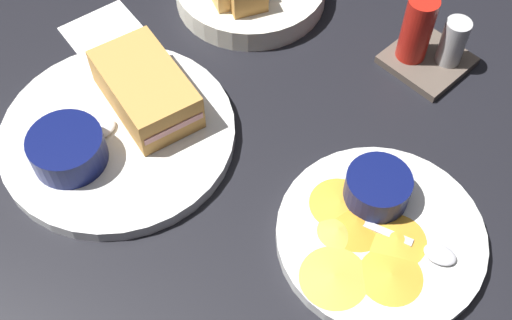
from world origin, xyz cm
name	(u,v)px	position (x,y,z in cm)	size (l,w,h in cm)	color
ground_plane	(225,133)	(0.00, 0.00, -1.50)	(110.00, 110.00, 3.00)	black
plate_sandwich_main	(118,134)	(-6.74, -9.86, 0.80)	(26.09, 26.09, 1.60)	silver
sandwich_half_near	(146,89)	(-7.37, -4.94, 4.00)	(14.32, 9.87, 4.80)	#C68C42
ramekin_dark_sauce	(67,148)	(-6.90, -15.73, 3.53)	(7.98, 7.98, 3.57)	#0C144C
spoon_by_dark_ramekin	(112,122)	(-7.77, -9.74, 1.96)	(2.89, 9.96, 0.80)	silver
plate_chips_companion	(380,236)	(21.65, 1.62, 0.80)	(20.94, 20.94, 1.60)	silver
ramekin_light_gravy	(378,187)	(18.51, 4.23, 3.48)	(6.64, 6.64, 3.48)	#0C144C
spoon_by_gravy_ramekin	(427,249)	(25.94, 3.22, 1.96)	(9.75, 4.85, 0.80)	silver
plantain_chip_scatter	(360,241)	(20.93, -0.81, 1.90)	(16.64, 16.41, 0.60)	gold
condiment_caddy	(428,42)	(9.32, 24.14, 3.41)	(9.00, 9.00, 9.50)	brown
paper_napkin_folded	(109,38)	(-20.21, -1.44, 0.20)	(11.00, 9.00, 0.40)	white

